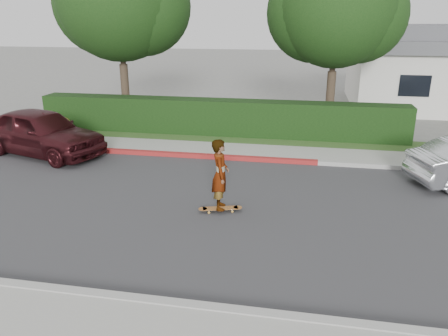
{
  "coord_description": "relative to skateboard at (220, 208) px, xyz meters",
  "views": [
    {
      "loc": [
        0.46,
        -9.99,
        4.61
      ],
      "look_at": [
        -1.47,
        0.35,
        1.0
      ],
      "focal_mm": 35.0,
      "sensor_mm": 36.0,
      "label": 1
    }
  ],
  "objects": [
    {
      "name": "planting_strip",
      "position": [
        1.47,
        6.75,
        -0.05
      ],
      "size": [
        60.0,
        1.6,
        0.1
      ],
      "primitive_type": "cube",
      "color": "#2D4C1E",
      "rests_on": "ground"
    },
    {
      "name": "house",
      "position": [
        9.47,
        16.15,
        2.0
      ],
      "size": [
        10.6,
        8.6,
        4.3
      ],
      "color": "beige",
      "rests_on": "ground"
    },
    {
      "name": "car_maroon",
      "position": [
        -7.14,
        3.65,
        0.73
      ],
      "size": [
        5.19,
        3.27,
        1.65
      ],
      "primitive_type": "imported",
      "rotation": [
        0.0,
        0.0,
        1.27
      ],
      "color": "#3B1216",
      "rests_on": "ground"
    },
    {
      "name": "ground",
      "position": [
        1.47,
        0.15,
        -0.1
      ],
      "size": [
        120.0,
        120.0,
        0.0
      ],
      "primitive_type": "plane",
      "color": "slate",
      "rests_on": "ground"
    },
    {
      "name": "curb_near",
      "position": [
        1.47,
        -3.95,
        -0.02
      ],
      "size": [
        60.0,
        0.2,
        0.15
      ],
      "primitive_type": "cube",
      "color": "#9E9E99",
      "rests_on": "ground"
    },
    {
      "name": "skateboarder",
      "position": [
        -0.0,
        -0.0,
        0.91
      ],
      "size": [
        0.54,
        0.72,
        1.78
      ],
      "primitive_type": "imported",
      "rotation": [
        0.0,
        0.0,
        1.76
      ],
      "color": "white",
      "rests_on": "skateboard"
    },
    {
      "name": "skateboard",
      "position": [
        0.0,
        0.0,
        0.0
      ],
      "size": [
        1.11,
        0.52,
        0.1
      ],
      "rotation": [
        0.0,
        0.0,
        0.29
      ],
      "color": "gold",
      "rests_on": "ground"
    },
    {
      "name": "tree_left",
      "position": [
        -6.04,
        8.84,
        5.17
      ],
      "size": [
        5.99,
        5.21,
        8.0
      ],
      "color": "#33261C",
      "rests_on": "ground"
    },
    {
      "name": "road",
      "position": [
        1.47,
        0.15,
        -0.09
      ],
      "size": [
        60.0,
        8.0,
        0.01
      ],
      "primitive_type": "cube",
      "color": "#2D2D30",
      "rests_on": "ground"
    },
    {
      "name": "tree_center",
      "position": [
        2.96,
        9.34,
        4.81
      ],
      "size": [
        5.66,
        4.84,
        7.44
      ],
      "color": "#33261C",
      "rests_on": "ground"
    },
    {
      "name": "flowering_shrub",
      "position": [
        -8.54,
        6.89,
        0.24
      ],
      "size": [
        1.4,
        1.0,
        0.9
      ],
      "color": "#2D4C19",
      "rests_on": "ground"
    },
    {
      "name": "hedge",
      "position": [
        -1.53,
        7.35,
        0.65
      ],
      "size": [
        15.0,
        1.0,
        1.5
      ],
      "primitive_type": "cube",
      "color": "black",
      "rests_on": "ground"
    },
    {
      "name": "sidewalk_far",
      "position": [
        1.47,
        5.15,
        -0.04
      ],
      "size": [
        60.0,
        1.6,
        0.12
      ],
      "primitive_type": "cube",
      "color": "gray",
      "rests_on": "ground"
    },
    {
      "name": "curb_red_section",
      "position": [
        -3.53,
        4.25,
        -0.02
      ],
      "size": [
        12.0,
        0.21,
        0.15
      ],
      "primitive_type": "cube",
      "color": "maroon",
      "rests_on": "ground"
    },
    {
      "name": "curb_far",
      "position": [
        1.47,
        4.25,
        -0.02
      ],
      "size": [
        60.0,
        0.2,
        0.15
      ],
      "primitive_type": "cube",
      "color": "#9E9E99",
      "rests_on": "ground"
    }
  ]
}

